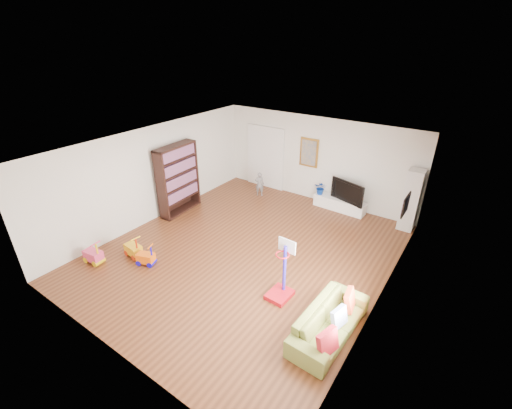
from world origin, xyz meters
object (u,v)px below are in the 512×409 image
Objects in this scene: bookshelf at (178,179)px; basketball_hoop at (280,271)px; sofa at (330,322)px; media_console at (339,204)px.

basketball_hoop is at bearing -22.93° from bookshelf.
basketball_hoop is at bearing 78.11° from sofa.
bookshelf is (-3.99, -2.84, 0.86)m from media_console.
sofa is at bearing -21.88° from bookshelf.
media_console is at bearing 31.98° from bookshelf.
bookshelf is at bearing -142.27° from media_console.
bookshelf is 6.11m from sofa.
basketball_hoop is (0.52, -4.43, 0.47)m from media_console.
sofa reaches higher than media_console.
bookshelf is 1.59× the size of basketball_hoop.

